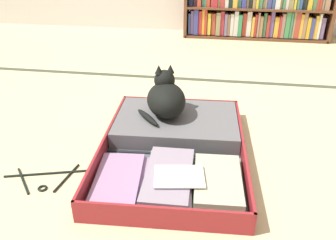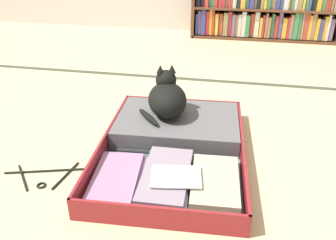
{
  "view_description": "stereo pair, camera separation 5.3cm",
  "coord_description": "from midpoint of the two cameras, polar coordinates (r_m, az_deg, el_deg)",
  "views": [
    {
      "loc": [
        0.15,
        -1.47,
        0.98
      ],
      "look_at": [
        -0.08,
        0.02,
        0.16
      ],
      "focal_mm": 37.71,
      "sensor_mm": 36.0,
      "label": 1
    },
    {
      "loc": [
        0.2,
        -1.46,
        0.98
      ],
      "look_at": [
        -0.08,
        0.02,
        0.16
      ],
      "focal_mm": 37.71,
      "sensor_mm": 36.0,
      "label": 2
    }
  ],
  "objects": [
    {
      "name": "ground_plane",
      "position": [
        1.77,
        3.19,
        -5.15
      ],
      "size": [
        10.0,
        10.0,
        0.0
      ],
      "primitive_type": "plane",
      "color": "#CCBD89"
    },
    {
      "name": "clothes_hanger",
      "position": [
        1.69,
        -18.44,
        -8.53
      ],
      "size": [
        0.36,
        0.23,
        0.01
      ],
      "color": "black",
      "rests_on": "ground_plane"
    },
    {
      "name": "tatami_border",
      "position": [
        2.63,
        6.11,
        6.47
      ],
      "size": [
        4.8,
        0.05,
        0.0
      ],
      "color": "#3F4535",
      "rests_on": "ground_plane"
    },
    {
      "name": "black_cat",
      "position": [
        1.86,
        0.6,
        3.61
      ],
      "size": [
        0.3,
        0.32,
        0.26
      ],
      "color": "black",
      "rests_on": "open_suitcase"
    },
    {
      "name": "open_suitcase",
      "position": [
        1.75,
        2.1,
        -3.83
      ],
      "size": [
        0.72,
        0.97,
        0.1
      ],
      "color": "maroon",
      "rests_on": "ground_plane"
    }
  ]
}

